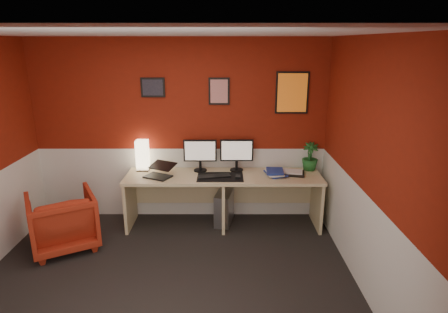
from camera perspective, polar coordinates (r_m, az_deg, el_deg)
ground at (r=4.19m, az=-8.70°, el=-18.82°), size 4.00×3.50×0.01m
ceiling at (r=3.42m, az=-10.62°, el=17.73°), size 4.00×3.50×0.01m
wall_back at (r=5.28m, az=-6.53°, el=3.78°), size 4.00×0.01×2.50m
wall_front at (r=2.09m, az=-17.68°, el=-18.44°), size 4.00×0.01×2.50m
wall_right at (r=3.83m, az=21.45°, el=-2.33°), size 0.01×3.50×2.50m
wainscot_back at (r=5.49m, az=-6.28°, el=-3.87°), size 4.00×0.01×1.00m
wainscot_right at (r=4.12m, az=20.26°, el=-12.25°), size 0.01×3.50×1.00m
desk at (r=5.20m, az=-0.08°, el=-6.61°), size 2.60×0.65×0.73m
shoji_lamp at (r=5.33m, az=-12.11°, el=0.07°), size 0.16×0.16×0.40m
laptop at (r=5.03m, az=-9.93°, el=-1.89°), size 0.40×0.36×0.22m
monitor_left at (r=5.16m, az=-3.61°, el=0.90°), size 0.45×0.06×0.58m
monitor_right at (r=5.16m, az=1.91°, el=0.94°), size 0.45×0.06×0.58m
desk_mat at (r=4.99m, az=-0.56°, el=-3.08°), size 0.60×0.38×0.01m
keyboard at (r=4.99m, az=-1.47°, el=-2.95°), size 0.44×0.22×0.02m
mouse at (r=4.94m, az=2.09°, el=-3.06°), size 0.07×0.10×0.03m
book_bottom at (r=5.07m, az=6.58°, el=-2.71°), size 0.31×0.36×0.03m
book_middle at (r=5.05m, az=6.45°, el=-2.51°), size 0.23×0.30×0.02m
book_top at (r=5.05m, az=6.36°, el=-2.19°), size 0.24×0.31×0.03m
zen_tray at (r=5.18m, az=10.00°, el=-2.45°), size 0.39×0.32×0.03m
potted_plant at (r=5.35m, az=12.77°, el=-0.00°), size 0.24×0.24×0.38m
pc_tower at (r=5.33m, az=0.03°, el=-7.63°), size 0.28×0.48×0.45m
armchair at (r=5.08m, az=-23.03°, el=-8.85°), size 1.02×1.03×0.69m
art_left at (r=5.22m, az=-10.62°, el=10.14°), size 0.32×0.02×0.26m
art_center at (r=5.14m, az=-0.74°, el=9.76°), size 0.28×0.02×0.36m
art_right at (r=5.22m, az=10.17°, el=9.39°), size 0.44×0.02×0.56m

